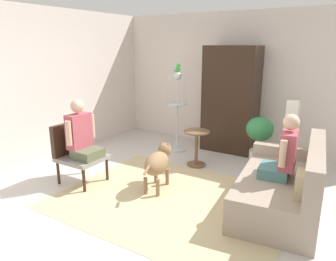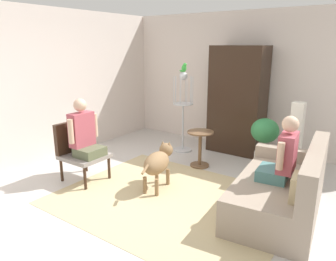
{
  "view_description": "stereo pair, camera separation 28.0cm",
  "coord_description": "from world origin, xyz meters",
  "px_view_note": "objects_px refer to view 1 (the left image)",
  "views": [
    {
      "loc": [
        2.18,
        -3.52,
        2.06
      ],
      "look_at": [
        -0.09,
        0.16,
        0.89
      ],
      "focal_mm": 33.87,
      "sensor_mm": 36.0,
      "label": 1
    },
    {
      "loc": [
        2.41,
        -3.36,
        2.06
      ],
      "look_at": [
        -0.09,
        0.16,
        0.89
      ],
      "focal_mm": 33.87,
      "sensor_mm": 36.0,
      "label": 2
    }
  ],
  "objects_px": {
    "parrot": "(178,68)",
    "armoire_cabinet": "(231,100)",
    "person_on_armchair": "(82,135)",
    "potted_plant": "(259,135)",
    "armchair": "(75,149)",
    "column_lamp": "(290,138)",
    "person_on_couch": "(284,153)",
    "bird_cage_stand": "(177,112)",
    "couch": "(284,187)",
    "dog": "(158,162)",
    "round_end_table": "(196,145)"
  },
  "relations": [
    {
      "from": "person_on_armchair",
      "to": "dog",
      "type": "distance_m",
      "value": 1.22
    },
    {
      "from": "dog",
      "to": "armoire_cabinet",
      "type": "bearing_deg",
      "value": 84.07
    },
    {
      "from": "couch",
      "to": "parrot",
      "type": "bearing_deg",
      "value": 149.98
    },
    {
      "from": "column_lamp",
      "to": "armoire_cabinet",
      "type": "distance_m",
      "value": 1.51
    },
    {
      "from": "couch",
      "to": "armoire_cabinet",
      "type": "distance_m",
      "value": 2.56
    },
    {
      "from": "person_on_couch",
      "to": "person_on_armchair",
      "type": "distance_m",
      "value": 2.85
    },
    {
      "from": "round_end_table",
      "to": "column_lamp",
      "type": "distance_m",
      "value": 1.54
    },
    {
      "from": "couch",
      "to": "potted_plant",
      "type": "xyz_separation_m",
      "value": [
        -0.74,
        1.41,
        0.24
      ]
    },
    {
      "from": "person_on_armchair",
      "to": "armoire_cabinet",
      "type": "xyz_separation_m",
      "value": [
        1.31,
        2.68,
        0.26
      ]
    },
    {
      "from": "parrot",
      "to": "armoire_cabinet",
      "type": "relative_size",
      "value": 0.08
    },
    {
      "from": "round_end_table",
      "to": "armchair",
      "type": "bearing_deg",
      "value": -130.23
    },
    {
      "from": "person_on_armchair",
      "to": "potted_plant",
      "type": "height_order",
      "value": "person_on_armchair"
    },
    {
      "from": "column_lamp",
      "to": "parrot",
      "type": "bearing_deg",
      "value": 178.02
    },
    {
      "from": "round_end_table",
      "to": "dog",
      "type": "xyz_separation_m",
      "value": [
        -0.07,
        -1.11,
        0.04
      ]
    },
    {
      "from": "person_on_armchair",
      "to": "round_end_table",
      "type": "height_order",
      "value": "person_on_armchair"
    },
    {
      "from": "person_on_couch",
      "to": "dog",
      "type": "distance_m",
      "value": 1.75
    },
    {
      "from": "dog",
      "to": "person_on_armchair",
      "type": "bearing_deg",
      "value": -158.2
    },
    {
      "from": "parrot",
      "to": "round_end_table",
      "type": "bearing_deg",
      "value": -38.01
    },
    {
      "from": "parrot",
      "to": "armchair",
      "type": "bearing_deg",
      "value": -106.37
    },
    {
      "from": "bird_cage_stand",
      "to": "armoire_cabinet",
      "type": "distance_m",
      "value": 1.08
    },
    {
      "from": "couch",
      "to": "bird_cage_stand",
      "type": "relative_size",
      "value": 1.18
    },
    {
      "from": "dog",
      "to": "parrot",
      "type": "xyz_separation_m",
      "value": [
        -0.62,
        1.66,
        1.24
      ]
    },
    {
      "from": "person_on_couch",
      "to": "potted_plant",
      "type": "bearing_deg",
      "value": 116.06
    },
    {
      "from": "parrot",
      "to": "person_on_couch",
      "type": "bearing_deg",
      "value": -30.88
    },
    {
      "from": "armchair",
      "to": "column_lamp",
      "type": "height_order",
      "value": "column_lamp"
    },
    {
      "from": "person_on_couch",
      "to": "potted_plant",
      "type": "distance_m",
      "value": 1.61
    },
    {
      "from": "person_on_armchair",
      "to": "couch",
      "type": "bearing_deg",
      "value": 14.65
    },
    {
      "from": "parrot",
      "to": "potted_plant",
      "type": "relative_size",
      "value": 0.2
    },
    {
      "from": "couch",
      "to": "bird_cage_stand",
      "type": "distance_m",
      "value": 2.76
    },
    {
      "from": "person_on_couch",
      "to": "column_lamp",
      "type": "xyz_separation_m",
      "value": [
        -0.17,
        1.31,
        -0.17
      ]
    },
    {
      "from": "dog",
      "to": "parrot",
      "type": "height_order",
      "value": "parrot"
    },
    {
      "from": "bird_cage_stand",
      "to": "column_lamp",
      "type": "height_order",
      "value": "bird_cage_stand"
    },
    {
      "from": "bird_cage_stand",
      "to": "potted_plant",
      "type": "distance_m",
      "value": 1.64
    },
    {
      "from": "person_on_armchair",
      "to": "column_lamp",
      "type": "xyz_separation_m",
      "value": [
        2.59,
        2.02,
        -0.16
      ]
    },
    {
      "from": "armchair",
      "to": "armoire_cabinet",
      "type": "height_order",
      "value": "armoire_cabinet"
    },
    {
      "from": "person_on_couch",
      "to": "bird_cage_stand",
      "type": "bearing_deg",
      "value": 149.23
    },
    {
      "from": "person_on_couch",
      "to": "armoire_cabinet",
      "type": "height_order",
      "value": "armoire_cabinet"
    },
    {
      "from": "armchair",
      "to": "bird_cage_stand",
      "type": "bearing_deg",
      "value": 73.9
    },
    {
      "from": "couch",
      "to": "dog",
      "type": "height_order",
      "value": "couch"
    },
    {
      "from": "couch",
      "to": "person_on_couch",
      "type": "distance_m",
      "value": 0.46
    },
    {
      "from": "potted_plant",
      "to": "bird_cage_stand",
      "type": "bearing_deg",
      "value": -178.23
    },
    {
      "from": "couch",
      "to": "dog",
      "type": "distance_m",
      "value": 1.75
    },
    {
      "from": "column_lamp",
      "to": "armoire_cabinet",
      "type": "height_order",
      "value": "armoire_cabinet"
    },
    {
      "from": "person_on_armchair",
      "to": "potted_plant",
      "type": "bearing_deg",
      "value": 46.02
    },
    {
      "from": "person_on_armchair",
      "to": "dog",
      "type": "bearing_deg",
      "value": 21.8
    },
    {
      "from": "potted_plant",
      "to": "dog",
      "type": "bearing_deg",
      "value": -119.99
    },
    {
      "from": "dog",
      "to": "couch",
      "type": "bearing_deg",
      "value": 9.91
    },
    {
      "from": "armchair",
      "to": "column_lamp",
      "type": "bearing_deg",
      "value": 36.21
    },
    {
      "from": "couch",
      "to": "potted_plant",
      "type": "distance_m",
      "value": 1.61
    },
    {
      "from": "potted_plant",
      "to": "armoire_cabinet",
      "type": "bearing_deg",
      "value": 144.32
    }
  ]
}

